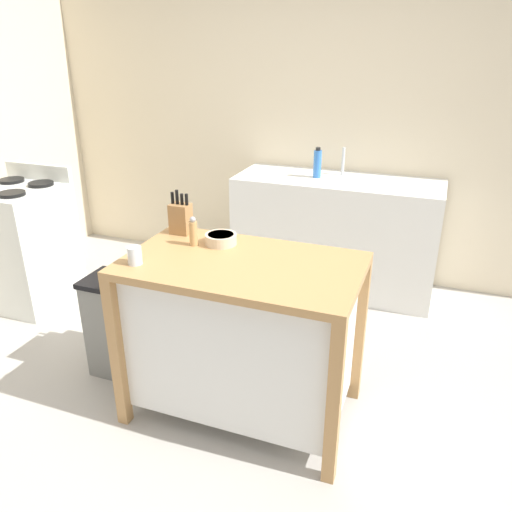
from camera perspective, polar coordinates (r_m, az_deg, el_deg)
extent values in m
plane|color=#ADA8A0|center=(2.97, -2.35, -16.61)|extent=(6.10, 6.10, 0.00)
cube|color=beige|center=(4.27, 8.41, 14.97)|extent=(5.10, 0.10, 2.60)
cube|color=#AD7F4C|center=(2.48, -1.63, -1.08)|extent=(1.18, 0.71, 0.04)
cube|color=silver|center=(2.67, -1.53, -8.92)|extent=(1.08, 0.61, 0.76)
cube|color=#AD7F4C|center=(2.70, -15.51, -10.69)|extent=(0.06, 0.06, 0.86)
cube|color=#AD7F4C|center=(2.32, 8.85, -16.50)|extent=(0.06, 0.06, 0.86)
cube|color=#AD7F4C|center=(3.16, -8.81, -4.75)|extent=(0.06, 0.06, 0.86)
cube|color=#AD7F4C|center=(2.84, 11.69, -8.47)|extent=(0.06, 0.06, 0.86)
cube|color=#9E7042|center=(2.84, -8.57, 4.22)|extent=(0.11, 0.09, 0.17)
cylinder|color=black|center=(2.83, -9.50, 6.56)|extent=(0.02, 0.02, 0.06)
cylinder|color=black|center=(2.81, -8.99, 6.65)|extent=(0.02, 0.02, 0.08)
cylinder|color=black|center=(2.80, -8.45, 6.43)|extent=(0.02, 0.02, 0.06)
cylinder|color=black|center=(2.79, -7.92, 6.39)|extent=(0.02, 0.02, 0.06)
cylinder|color=beige|center=(2.68, -4.03, 1.94)|extent=(0.17, 0.17, 0.06)
cylinder|color=gray|center=(2.67, -4.04, 2.44)|extent=(0.14, 0.14, 0.01)
cylinder|color=silver|center=(2.50, -13.66, 0.05)|extent=(0.07, 0.07, 0.09)
cylinder|color=tan|center=(2.67, -7.15, 2.56)|extent=(0.04, 0.04, 0.13)
sphere|color=#99999E|center=(2.64, -7.23, 4.14)|extent=(0.03, 0.03, 0.03)
cube|color=slate|center=(3.17, -15.22, -7.94)|extent=(0.34, 0.26, 0.60)
cube|color=black|center=(3.03, -15.84, -2.83)|extent=(0.36, 0.28, 0.03)
cube|color=silver|center=(4.11, 8.97, 2.46)|extent=(1.60, 0.60, 0.92)
cube|color=silver|center=(3.96, 9.30, 8.36)|extent=(0.44, 0.36, 0.03)
cylinder|color=#B7BCC1|center=(4.08, 9.89, 10.58)|extent=(0.02, 0.02, 0.22)
cylinder|color=blue|center=(3.98, 7.06, 10.35)|extent=(0.06, 0.06, 0.21)
cylinder|color=black|center=(3.96, 7.15, 12.01)|extent=(0.04, 0.04, 0.02)
cube|color=silver|center=(4.21, -24.97, 0.98)|extent=(0.60, 0.60, 0.92)
cube|color=silver|center=(4.25, -23.54, 8.81)|extent=(0.60, 0.04, 0.12)
cylinder|color=black|center=(3.88, -26.07, 6.39)|extent=(0.18, 0.18, 0.02)
cylinder|color=black|center=(4.27, -26.09, 7.74)|extent=(0.18, 0.18, 0.02)
cylinder|color=black|center=(4.07, -23.31, 7.56)|extent=(0.18, 0.18, 0.02)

